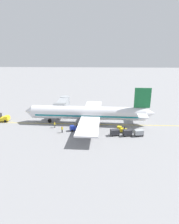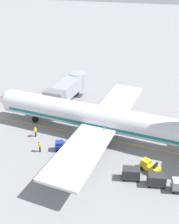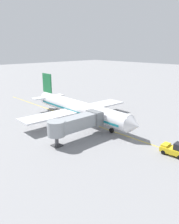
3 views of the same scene
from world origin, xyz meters
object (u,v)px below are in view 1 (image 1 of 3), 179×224
at_px(jet_bridge, 63,104).
at_px(baggage_tug_trailing, 74,128).
at_px(baggage_tug_lead, 122,129).
at_px(pushback_tractor, 1,118).
at_px(baggage_cart_second_in_train, 127,132).
at_px(parked_airliner, 89,113).
at_px(baggage_cart_front, 115,132).
at_px(ground_crew_wing_walker, 62,129).
at_px(ground_crew_loader, 55,124).
at_px(baggage_cart_third_in_train, 139,132).

xyz_separation_m(jet_bridge, baggage_tug_trailing, (-13.63, -5.52, -2.74)).
distance_m(baggage_tug_lead, baggage_tug_trailing, 12.34).
relative_size(jet_bridge, pushback_tractor, 2.77).
relative_size(baggage_tug_lead, baggage_cart_second_in_train, 0.93).
xyz_separation_m(parked_airliner, baggage_cart_front, (-7.92, -6.94, -2.24)).
bearing_deg(baggage_tug_lead, ground_crew_wing_walker, 94.49).
bearing_deg(baggage_tug_trailing, baggage_tug_lead, -91.65).
distance_m(baggage_tug_lead, ground_crew_loader, 18.05).
bearing_deg(baggage_cart_third_in_train, ground_crew_wing_walker, 86.61).
bearing_deg(baggage_cart_front, pushback_tractor, 75.71).
distance_m(baggage_cart_front, ground_crew_wing_walker, 13.41).
distance_m(parked_airliner, baggage_tug_trailing, 6.78).
distance_m(parked_airliner, ground_crew_wing_walker, 9.63).
xyz_separation_m(baggage_cart_second_in_train, baggage_cart_third_in_train, (0.02, -2.80, 0.00)).
bearing_deg(ground_crew_loader, ground_crew_wing_walker, -141.09).
height_order(baggage_tug_lead, ground_crew_wing_walker, ground_crew_wing_walker).
xyz_separation_m(jet_bridge, baggage_cart_front, (-16.29, -15.94, -2.50)).
xyz_separation_m(parked_airliner, ground_crew_wing_walker, (-6.82, 6.43, -2.23)).
height_order(baggage_cart_front, ground_crew_loader, ground_crew_loader).
relative_size(parked_airliner, jet_bridge, 2.95).
bearing_deg(baggage_tug_lead, baggage_cart_second_in_train, -153.62).
xyz_separation_m(parked_airliner, ground_crew_loader, (-3.54, 9.07, -2.23)).
height_order(baggage_tug_lead, baggage_cart_second_in_train, baggage_tug_lead).
bearing_deg(baggage_cart_third_in_train, baggage_cart_second_in_train, 90.46).
relative_size(baggage_tug_lead, ground_crew_loader, 1.64).
distance_m(baggage_cart_front, baggage_cart_second_in_train, 3.09).
xyz_separation_m(baggage_tug_trailing, baggage_cart_front, (-2.66, -10.41, 0.24)).
bearing_deg(baggage_cart_second_in_train, ground_crew_loader, 76.92).
xyz_separation_m(parked_airliner, baggage_cart_second_in_train, (-7.98, -10.03, -2.24)).
relative_size(ground_crew_wing_walker, ground_crew_loader, 1.00).
xyz_separation_m(pushback_tractor, ground_crew_loader, (-4.04, -17.05, -0.15)).
height_order(baggage_tug_lead, ground_crew_loader, ground_crew_loader).
relative_size(jet_bridge, baggage_tug_trailing, 4.56).
xyz_separation_m(baggage_cart_second_in_train, ground_crew_wing_walker, (1.16, 16.46, 0.00)).
bearing_deg(baggage_cart_front, parked_airliner, 41.21).
bearing_deg(baggage_tug_trailing, jet_bridge, 22.05).
bearing_deg(baggage_tug_trailing, baggage_cart_third_in_train, -99.39).
relative_size(jet_bridge, ground_crew_wing_walker, 7.47).
bearing_deg(pushback_tractor, baggage_tug_trailing, -104.28).
distance_m(baggage_cart_front, ground_crew_loader, 16.60).
bearing_deg(baggage_cart_third_in_train, pushback_tractor, 77.75).
bearing_deg(parked_airliner, ground_crew_wing_walker, 136.68).
bearing_deg(baggage_cart_front, baggage_cart_second_in_train, -91.11).
relative_size(parked_airliner, baggage_tug_lead, 13.45).
bearing_deg(ground_crew_wing_walker, baggage_cart_second_in_train, -94.05).
bearing_deg(pushback_tractor, jet_bridge, -65.31).
bearing_deg(baggage_cart_second_in_train, baggage_tug_trailing, 78.62).
relative_size(baggage_tug_trailing, baggage_cart_second_in_train, 0.93).
distance_m(baggage_tug_trailing, baggage_cart_second_in_train, 13.78).
relative_size(pushback_tractor, baggage_tug_trailing, 1.64).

